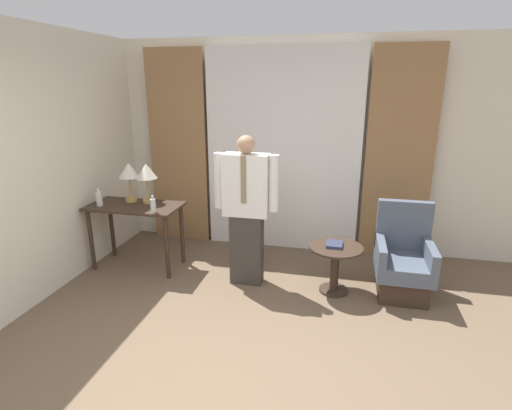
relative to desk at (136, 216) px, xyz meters
name	(u,v)px	position (x,y,z in m)	size (l,w,h in m)	color
wall_back	(284,146)	(1.57, 1.13, 0.70)	(10.00, 0.06, 2.70)	silver
curtain_sheer_center	(282,152)	(1.57, 1.00, 0.64)	(1.98, 0.06, 2.58)	white
curtain_drape_left	(178,149)	(0.14, 1.00, 0.64)	(0.80, 0.06, 2.58)	#997047
curtain_drape_right	(399,157)	(3.00, 1.00, 0.64)	(0.80, 0.06, 2.58)	#997047
desk	(136,216)	(0.00, 0.00, 0.00)	(1.08, 0.55, 0.78)	#38281E
table_lamp_left	(129,173)	(-0.11, 0.13, 0.48)	(0.25, 0.25, 0.47)	tan
table_lamp_right	(146,173)	(0.11, 0.13, 0.48)	(0.25, 0.25, 0.47)	tan
bottle_near_edge	(99,198)	(-0.38, -0.11, 0.22)	(0.07, 0.07, 0.21)	silver
bottle_by_lamp	(153,206)	(0.35, -0.21, 0.21)	(0.06, 0.06, 0.20)	silver
person	(246,207)	(1.37, -0.10, 0.23)	(0.69, 0.23, 1.64)	#38332D
armchair	(403,264)	(3.03, 0.03, -0.31)	(0.56, 0.64, 0.95)	#38281E
side_table	(335,261)	(2.33, -0.11, -0.29)	(0.56, 0.56, 0.52)	#38281E
book	(334,244)	(2.31, -0.09, -0.11)	(0.17, 0.21, 0.03)	#2D334C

